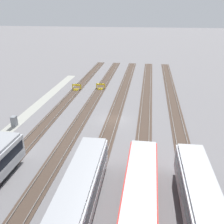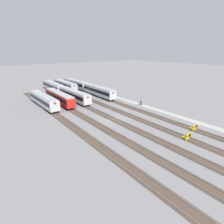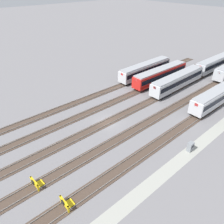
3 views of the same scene
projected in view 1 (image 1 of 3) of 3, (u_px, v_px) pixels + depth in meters
name	position (u px, v px, depth m)	size (l,w,h in m)	color
ground_plane	(113.00, 120.00, 42.01)	(400.00, 400.00, 0.00)	slate
service_walkway	(26.00, 115.00, 43.95)	(54.00, 2.00, 0.01)	#9E9E93
rail_track_nearest	(52.00, 116.00, 43.33)	(90.00, 2.23, 0.21)	#47382D
rail_track_near_inner	(82.00, 118.00, 42.66)	(90.00, 2.23, 0.21)	#47382D
rail_track_middle	(113.00, 120.00, 41.99)	(90.00, 2.24, 0.21)	#47382D
rail_track_far_inner	(145.00, 121.00, 41.32)	(90.00, 2.23, 0.21)	#47382D
rail_track_farthest	(178.00, 123.00, 40.66)	(90.00, 2.23, 0.21)	#47382D
subway_car_front_row_left_inner	(74.00, 207.00, 20.96)	(18.04, 3.10, 3.70)	silver
subway_car_front_row_right_inner	(139.00, 213.00, 20.28)	(18.02, 2.97, 3.70)	red
subway_car_back_row_leftmost	(206.00, 220.00, 19.62)	(18.06, 3.21, 3.70)	silver
bumper_stop_nearest_track	(76.00, 87.00, 56.98)	(1.37, 2.01, 1.22)	gold
bumper_stop_near_inner_track	(100.00, 87.00, 57.53)	(1.37, 2.01, 1.22)	gold
electrical_cabinet	(14.00, 121.00, 39.53)	(0.90, 0.73, 1.60)	gray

